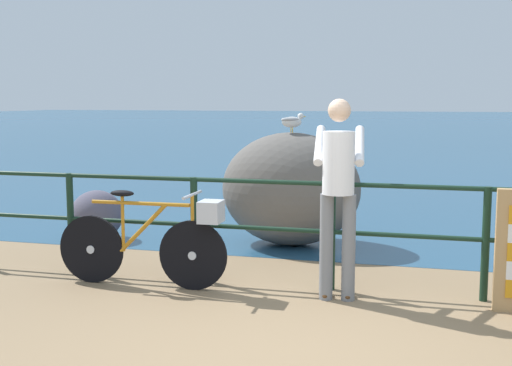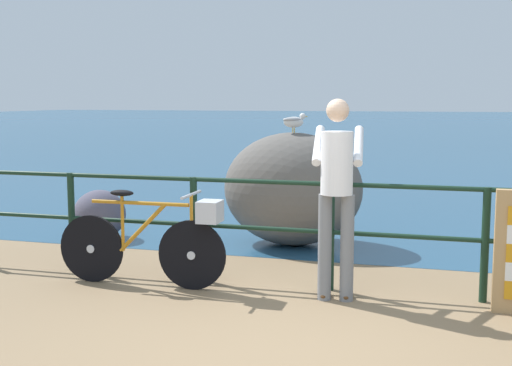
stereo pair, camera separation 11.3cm
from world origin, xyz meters
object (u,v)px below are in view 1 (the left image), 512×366
object	(u,v)px
person_at_railing	(338,189)
breakwater_boulder_main	(291,189)
breakwater_boulder_left	(97,215)
bicycle	(156,239)
seagull	(292,121)

from	to	relation	value
person_at_railing	breakwater_boulder_main	size ratio (longest dim) A/B	1.05
person_at_railing	breakwater_boulder_left	world-z (taller)	person_at_railing
person_at_railing	breakwater_boulder_main	world-z (taller)	person_at_railing
bicycle	seagull	bearing A→B (deg)	66.99
bicycle	breakwater_boulder_left	xyz separation A→B (m)	(-1.60, 1.81, -0.15)
breakwater_boulder_left	seagull	bearing A→B (deg)	7.39
person_at_railing	seagull	distance (m)	2.28
breakwater_boulder_left	breakwater_boulder_main	bearing A→B (deg)	8.03
bicycle	seagull	distance (m)	2.52
breakwater_boulder_left	seagull	size ratio (longest dim) A/B	2.17
person_at_railing	seagull	size ratio (longest dim) A/B	5.80
breakwater_boulder_main	seagull	bearing A→B (deg)	-59.32
breakwater_boulder_main	seagull	world-z (taller)	seagull
person_at_railing	breakwater_boulder_main	distance (m)	2.27
bicycle	seagull	size ratio (longest dim) A/B	5.54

